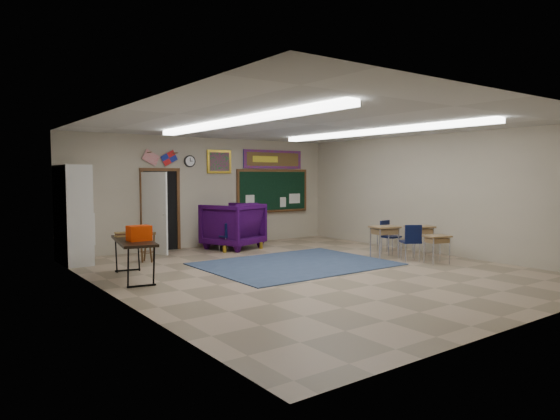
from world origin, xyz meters
TOP-DOWN VIEW (x-y plane):
  - floor at (0.00, 0.00)m, footprint 9.00×9.00m
  - back_wall at (0.00, 4.50)m, footprint 8.00×0.04m
  - front_wall at (0.00, -4.50)m, footprint 8.00×0.04m
  - left_wall at (-4.00, 0.00)m, footprint 0.04×9.00m
  - right_wall at (4.00, 0.00)m, footprint 0.04×9.00m
  - ceiling at (0.00, 0.00)m, footprint 8.00×9.00m
  - area_rug at (0.20, 0.80)m, footprint 4.00×3.00m
  - fluorescent_strips at (0.00, 0.00)m, footprint 3.86×6.00m
  - doorway at (-1.50, 4.35)m, footprint 1.10×0.89m
  - chalkboard at (2.20, 4.46)m, footprint 2.55×0.14m
  - bulletin_board at (2.20, 4.47)m, footprint 2.10×0.05m
  - framed_art_print at (0.35, 4.47)m, footprint 0.75×0.05m
  - wall_clock at (-0.55, 4.47)m, footprint 0.32×0.05m
  - wall_flags at (-1.40, 4.44)m, footprint 1.16×0.06m
  - storage_cabinet at (-3.71, 3.85)m, footprint 0.59×1.25m
  - wingback_armchair at (0.35, 3.75)m, footprint 1.74×1.76m
  - student_chair_reading at (-0.03, 3.42)m, footprint 0.42×0.42m
  - student_chair_desk_a at (2.58, -0.43)m, footprint 0.59×0.59m
  - student_chair_desk_b at (3.01, 0.54)m, footprint 0.47×0.47m
  - student_desk_front_left at (2.45, 0.24)m, footprint 0.72×0.60m
  - student_desk_front_right at (3.44, 1.01)m, footprint 0.55×0.43m
  - student_desk_back_left at (2.79, -1.00)m, footprint 0.61×0.52m
  - student_desk_back_right at (3.31, -0.12)m, footprint 0.76×0.68m
  - folding_table at (-3.22, 1.43)m, footprint 0.94×1.90m
  - wooden_stool at (-2.31, 3.06)m, footprint 0.38×0.38m

SIDE VIEW (x-z plane):
  - floor at x=0.00m, z-range 0.00..0.00m
  - area_rug at x=0.20m, z-range 0.00..0.02m
  - wooden_stool at x=-2.31m, z-range 0.01..0.68m
  - student_desk_back_left at x=2.79m, z-range 0.04..0.67m
  - student_desk_front_right at x=3.44m, z-range 0.04..0.68m
  - student_chair_reading at x=-0.03m, z-range 0.00..0.74m
  - folding_table at x=-3.22m, z-range -0.11..0.93m
  - student_desk_back_right at x=3.31m, z-range 0.04..0.79m
  - student_chair_desk_b at x=3.01m, z-range 0.00..0.84m
  - student_desk_front_left at x=2.45m, z-range 0.04..0.81m
  - student_chair_desk_a at x=2.58m, z-range 0.00..0.86m
  - wingback_armchair at x=0.35m, z-range 0.00..1.24m
  - doorway at x=-1.50m, z-range -0.02..2.14m
  - storage_cabinet at x=-3.71m, z-range 0.00..2.20m
  - chalkboard at x=2.20m, z-range 0.81..2.11m
  - back_wall at x=0.00m, z-range 0.00..3.00m
  - front_wall at x=0.00m, z-range 0.00..3.00m
  - left_wall at x=-4.00m, z-range 0.00..3.00m
  - right_wall at x=4.00m, z-range 0.00..3.00m
  - framed_art_print at x=0.35m, z-range 2.02..2.67m
  - wall_clock at x=-0.55m, z-range 2.19..2.51m
  - bulletin_board at x=2.20m, z-range 2.18..2.73m
  - wall_flags at x=-1.40m, z-range 2.13..2.83m
  - fluorescent_strips at x=0.00m, z-range 2.89..2.99m
  - ceiling at x=0.00m, z-range 2.98..3.02m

